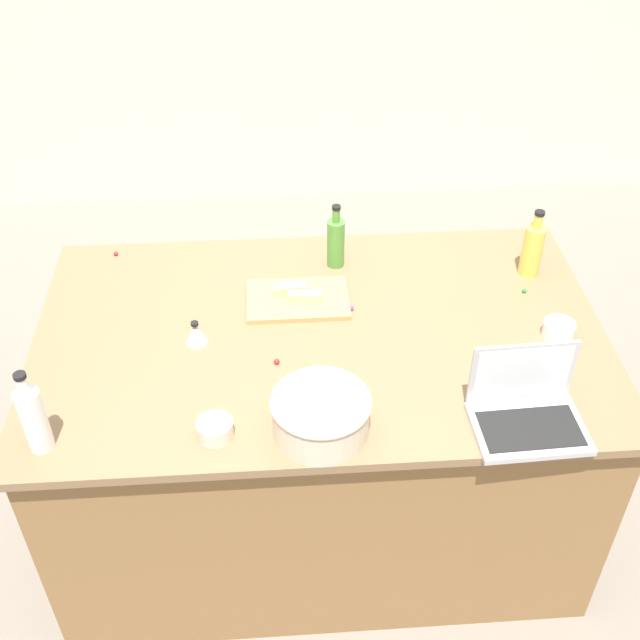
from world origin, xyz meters
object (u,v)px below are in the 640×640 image
object	(u,v)px
bottle_olive	(336,242)
ramekin_small	(559,330)
bottle_oil	(533,249)
cutting_board	(298,300)
laptop	(527,409)
butter_stick_left	(304,297)
kitchen_timer	(196,333)
ramekin_medium	(215,429)
butter_stick_right	(290,289)
mixing_bowl_large	(321,415)
bottle_vinegar	(34,418)

from	to	relation	value
bottle_olive	ramekin_small	size ratio (longest dim) A/B	2.39
bottle_oil	cutting_board	world-z (taller)	bottle_oil
laptop	butter_stick_left	world-z (taller)	laptop
cutting_board	ramekin_small	distance (m)	0.85
bottle_olive	butter_stick_left	bearing A→B (deg)	-118.13
bottle_olive	kitchen_timer	distance (m)	0.62
butter_stick_left	kitchen_timer	bearing A→B (deg)	-155.65
butter_stick_left	ramekin_medium	size ratio (longest dim) A/B	1.09
laptop	ramekin_medium	size ratio (longest dim) A/B	3.15
butter_stick_left	ramekin_medium	xyz separation A→B (m)	(-0.28, -0.56, -0.01)
bottle_olive	butter_stick_left	world-z (taller)	bottle_olive
laptop	bottle_olive	world-z (taller)	bottle_olive
butter_stick_right	ramekin_medium	xyz separation A→B (m)	(-0.23, -0.61, -0.01)
kitchen_timer	mixing_bowl_large	bearing A→B (deg)	-48.20
ramekin_medium	butter_stick_left	bearing A→B (deg)	63.80
ramekin_small	kitchen_timer	xyz separation A→B (m)	(-1.14, 0.05, 0.01)
bottle_olive	ramekin_medium	xyz separation A→B (m)	(-0.40, -0.79, -0.07)
bottle_vinegar	bottle_oil	bearing A→B (deg)	24.39
laptop	bottle_olive	distance (m)	0.93
bottle_olive	bottle_vinegar	bearing A→B (deg)	-137.54
bottle_oil	ramekin_small	size ratio (longest dim) A/B	2.48
butter_stick_left	butter_stick_right	world-z (taller)	same
mixing_bowl_large	butter_stick_right	size ratio (longest dim) A/B	2.53
kitchen_timer	ramekin_medium	bearing A→B (deg)	-79.81
laptop	ramekin_small	xyz separation A→B (m)	(0.21, 0.36, -0.02)
cutting_board	ramekin_small	xyz separation A→B (m)	(0.82, -0.23, 0.02)
cutting_board	butter_stick_right	distance (m)	0.04
bottle_oil	ramekin_small	bearing A→B (deg)	-90.07
mixing_bowl_large	bottle_vinegar	world-z (taller)	bottle_vinegar
bottle_vinegar	butter_stick_right	world-z (taller)	bottle_vinegar
bottle_olive	butter_stick_right	world-z (taller)	bottle_olive
bottle_olive	cutting_board	bearing A→B (deg)	-124.77
butter_stick_left	ramekin_small	world-z (taller)	butter_stick_left
laptop	cutting_board	xyz separation A→B (m)	(-0.61, 0.59, -0.04)
bottle_vinegar	ramekin_medium	distance (m)	0.48
laptop	bottle_vinegar	bearing A→B (deg)	179.93
butter_stick_right	kitchen_timer	bearing A→B (deg)	-146.24
bottle_vinegar	ramekin_medium	size ratio (longest dim) A/B	2.63
kitchen_timer	butter_stick_left	bearing A→B (deg)	24.35
kitchen_timer	butter_stick_right	bearing A→B (deg)	33.76
mixing_bowl_large	butter_stick_left	xyz separation A→B (m)	(-0.01, 0.57, -0.03)
bottle_olive	cutting_board	world-z (taller)	bottle_olive
bottle_oil	ramekin_small	world-z (taller)	bottle_oil
laptop	bottle_oil	world-z (taller)	bottle_oil
bottle_oil	ramekin_medium	bearing A→B (deg)	-147.02
laptop	mixing_bowl_large	xyz separation A→B (m)	(-0.57, 0.00, 0.02)
butter_stick_left	ramekin_medium	bearing A→B (deg)	-116.20
mixing_bowl_large	cutting_board	world-z (taller)	mixing_bowl_large
laptop	cutting_board	bearing A→B (deg)	135.90
bottle_vinegar	ramekin_small	world-z (taller)	bottle_vinegar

